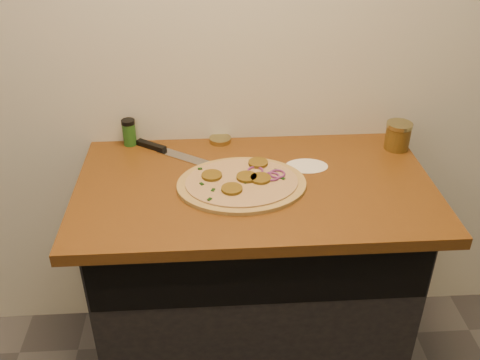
{
  "coord_description": "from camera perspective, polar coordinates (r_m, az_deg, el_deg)",
  "views": [
    {
      "loc": [
        -0.15,
        -0.1,
        1.85
      ],
      "look_at": [
        -0.05,
        1.35,
        0.95
      ],
      "focal_mm": 40.0,
      "sensor_mm": 36.0,
      "label": 1
    }
  ],
  "objects": [
    {
      "name": "cabinet",
      "position": [
        2.11,
        1.32,
        -10.68
      ],
      "size": [
        1.1,
        0.6,
        0.86
      ],
      "primitive_type": "cube",
      "color": "black",
      "rests_on": "ground"
    },
    {
      "name": "countertop",
      "position": [
        1.81,
        1.57,
        -0.74
      ],
      "size": [
        1.2,
        0.7,
        0.04
      ],
      "primitive_type": "cube",
      "color": "brown",
      "rests_on": "cabinet"
    },
    {
      "name": "pizza",
      "position": [
        1.77,
        0.24,
        -0.31
      ],
      "size": [
        0.44,
        0.44,
        0.03
      ],
      "color": "tan",
      "rests_on": "countertop"
    },
    {
      "name": "chefs_knife",
      "position": [
        1.99,
        -7.77,
        3.05
      ],
      "size": [
        0.3,
        0.22,
        0.02
      ],
      "color": "#B7BAC1",
      "rests_on": "countertop"
    },
    {
      "name": "mason_jar_lid",
      "position": [
        2.05,
        -2.13,
        4.32
      ],
      "size": [
        0.11,
        0.11,
        0.02
      ],
      "primitive_type": "cylinder",
      "rotation": [
        0.0,
        0.0,
        0.38
      ],
      "color": "#9E935B",
      "rests_on": "countertop"
    },
    {
      "name": "salsa_jar",
      "position": [
        2.07,
        16.49,
        4.55
      ],
      "size": [
        0.09,
        0.09,
        0.1
      ],
      "color": "maroon",
      "rests_on": "countertop"
    },
    {
      "name": "spice_shaker",
      "position": [
        2.05,
        -11.74,
        5.01
      ],
      "size": [
        0.05,
        0.05,
        0.1
      ],
      "color": "#255D1D",
      "rests_on": "countertop"
    },
    {
      "name": "flour_spill",
      "position": [
        1.9,
        7.12,
        1.5
      ],
      "size": [
        0.16,
        0.16,
        0.0
      ],
      "primitive_type": "cylinder",
      "rotation": [
        0.0,
        0.0,
        -0.05
      ],
      "color": "white",
      "rests_on": "countertop"
    }
  ]
}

